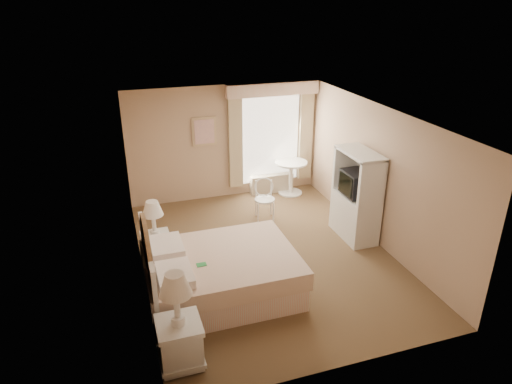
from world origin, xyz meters
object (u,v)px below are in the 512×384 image
object	(u,v)px
cafe_chair	(264,196)
armoire	(356,202)
round_table	(291,172)
bed	(214,273)
nightstand_far	(156,241)
nightstand_near	(179,332)

from	to	relation	value
cafe_chair	armoire	size ratio (longest dim) A/B	0.50
round_table	armoire	distance (m)	2.27
bed	nightstand_far	xyz separation A→B (m)	(-0.73, 1.15, 0.06)
nightstand_near	armoire	bearing A→B (deg)	31.58
cafe_chair	armoire	xyz separation A→B (m)	(1.36, -1.26, 0.21)
cafe_chair	round_table	bearing A→B (deg)	55.74
nightstand_near	nightstand_far	xyz separation A→B (m)	(0.00, 2.41, -0.06)
bed	cafe_chair	size ratio (longest dim) A/B	2.66
round_table	cafe_chair	xyz separation A→B (m)	(-0.97, -0.98, -0.02)
bed	nightstand_near	size ratio (longest dim) A/B	1.72
cafe_chair	armoire	bearing A→B (deg)	-32.16
bed	cafe_chair	world-z (taller)	bed
nightstand_near	round_table	size ratio (longest dim) A/B	1.69
nightstand_far	bed	bearing A→B (deg)	-57.75
nightstand_far	round_table	size ratio (longest dim) A/B	1.49
bed	cafe_chair	distance (m)	2.74
cafe_chair	nightstand_near	bearing A→B (deg)	-112.62
bed	round_table	world-z (taller)	bed
nightstand_near	cafe_chair	world-z (taller)	nightstand_near
nightstand_near	nightstand_far	distance (m)	2.41
bed	nightstand_near	xyz separation A→B (m)	(-0.73, -1.26, 0.12)
round_table	armoire	size ratio (longest dim) A/B	0.46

